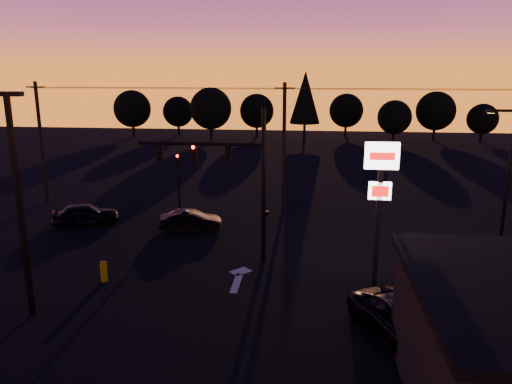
# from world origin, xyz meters

# --- Properties ---
(ground) EXTENTS (120.00, 120.00, 0.00)m
(ground) POSITION_xyz_m (0.00, 0.00, 0.00)
(ground) COLOR black
(ground) RESTS_ON ground
(lane_arrow) EXTENTS (1.20, 3.10, 0.01)m
(lane_arrow) POSITION_xyz_m (0.50, 1.67, 0.01)
(lane_arrow) COLOR beige
(lane_arrow) RESTS_ON ground
(traffic_signal_mast) EXTENTS (6.79, 0.52, 8.58)m
(traffic_signal_mast) POSITION_xyz_m (-0.10, 3.99, 4.94)
(traffic_signal_mast) COLOR black
(traffic_signal_mast) RESTS_ON ground
(secondary_signal) EXTENTS (0.30, 0.31, 4.35)m
(secondary_signal) POSITION_xyz_m (-5.00, 11.49, 2.86)
(secondary_signal) COLOR black
(secondary_signal) RESTS_ON ground
(parking_lot_light) EXTENTS (1.25, 0.30, 9.14)m
(parking_lot_light) POSITION_xyz_m (-7.50, -3.00, 5.27)
(parking_lot_light) COLOR black
(parking_lot_light) RESTS_ON ground
(pylon_sign) EXTENTS (1.50, 0.28, 6.80)m
(pylon_sign) POSITION_xyz_m (7.00, 1.50, 4.91)
(pylon_sign) COLOR black
(pylon_sign) RESTS_ON ground
(streetlight) EXTENTS (1.55, 0.35, 8.00)m
(streetlight) POSITION_xyz_m (13.91, 5.50, 4.42)
(streetlight) COLOR black
(streetlight) RESTS_ON ground
(utility_pole_0) EXTENTS (1.40, 0.26, 9.00)m
(utility_pole_0) POSITION_xyz_m (-16.00, 14.00, 4.59)
(utility_pole_0) COLOR black
(utility_pole_0) RESTS_ON ground
(utility_pole_1) EXTENTS (1.40, 0.26, 9.00)m
(utility_pole_1) POSITION_xyz_m (2.00, 14.00, 4.59)
(utility_pole_1) COLOR black
(utility_pole_1) RESTS_ON ground
(power_wires) EXTENTS (36.00, 1.22, 0.07)m
(power_wires) POSITION_xyz_m (2.00, 14.00, 8.57)
(power_wires) COLOR black
(power_wires) RESTS_ON ground
(bollard) EXTENTS (0.33, 0.33, 0.98)m
(bollard) POSITION_xyz_m (-5.86, 0.55, 0.49)
(bollard) COLOR #B2B400
(bollard) RESTS_ON ground
(tree_0) EXTENTS (5.36, 5.36, 6.74)m
(tree_0) POSITION_xyz_m (-22.00, 50.00, 4.06)
(tree_0) COLOR black
(tree_0) RESTS_ON ground
(tree_1) EXTENTS (4.54, 4.54, 5.71)m
(tree_1) POSITION_xyz_m (-16.00, 53.00, 3.43)
(tree_1) COLOR black
(tree_1) RESTS_ON ground
(tree_2) EXTENTS (5.77, 5.78, 7.26)m
(tree_2) POSITION_xyz_m (-10.00, 48.00, 4.37)
(tree_2) COLOR black
(tree_2) RESTS_ON ground
(tree_3) EXTENTS (4.95, 4.95, 6.22)m
(tree_3) POSITION_xyz_m (-4.00, 52.00, 3.75)
(tree_3) COLOR black
(tree_3) RESTS_ON ground
(tree_4) EXTENTS (4.18, 4.18, 9.50)m
(tree_4) POSITION_xyz_m (3.00, 49.00, 5.93)
(tree_4) COLOR black
(tree_4) RESTS_ON ground
(tree_5) EXTENTS (4.95, 4.95, 6.22)m
(tree_5) POSITION_xyz_m (9.00, 54.00, 3.75)
(tree_5) COLOR black
(tree_5) RESTS_ON ground
(tree_6) EXTENTS (4.54, 4.54, 5.71)m
(tree_6) POSITION_xyz_m (15.00, 48.00, 3.43)
(tree_6) COLOR black
(tree_6) RESTS_ON ground
(tree_7) EXTENTS (5.36, 5.36, 6.74)m
(tree_7) POSITION_xyz_m (21.00, 51.00, 4.06)
(tree_7) COLOR black
(tree_7) RESTS_ON ground
(tree_8) EXTENTS (4.12, 4.12, 5.19)m
(tree_8) POSITION_xyz_m (27.00, 50.00, 3.12)
(tree_8) COLOR black
(tree_8) RESTS_ON ground
(car_left) EXTENTS (4.45, 3.25, 1.41)m
(car_left) POSITION_xyz_m (-10.63, 8.97, 0.70)
(car_left) COLOR black
(car_left) RESTS_ON ground
(car_mid) EXTENTS (4.01, 1.96, 1.26)m
(car_mid) POSITION_xyz_m (-3.53, 8.55, 0.63)
(car_mid) COLOR black
(car_mid) RESTS_ON ground
(suv_parked) EXTENTS (4.37, 5.73, 1.45)m
(suv_parked) POSITION_xyz_m (7.54, -3.28, 0.72)
(suv_parked) COLOR black
(suv_parked) RESTS_ON ground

